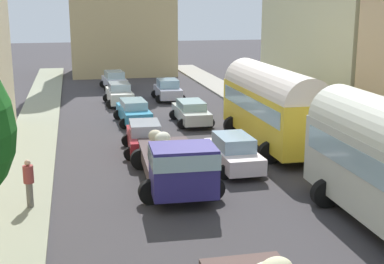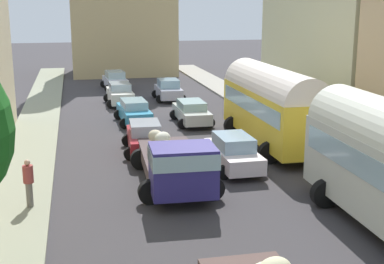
# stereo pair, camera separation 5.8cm
# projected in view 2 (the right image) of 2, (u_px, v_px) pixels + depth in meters

# --- Properties ---
(ground_plane) EXTENTS (154.00, 154.00, 0.00)m
(ground_plane) POSITION_uv_depth(u_px,v_px,m) (179.00, 148.00, 27.10)
(ground_plane) COLOR #393639
(sidewalk_left) EXTENTS (2.50, 70.00, 0.14)m
(sidewalk_left) POSITION_uv_depth(u_px,v_px,m) (29.00, 155.00, 25.58)
(sidewalk_left) COLOR gray
(sidewalk_left) RESTS_ON ground
(sidewalk_right) EXTENTS (2.50, 70.00, 0.14)m
(sidewalk_right) POSITION_uv_depth(u_px,v_px,m) (313.00, 139.00, 28.59)
(sidewalk_right) COLOR #9D978A
(sidewalk_right) RESTS_ON ground
(building_right_3) EXTENTS (4.79, 13.31, 11.61)m
(building_right_3) POSITION_uv_depth(u_px,v_px,m) (333.00, 24.00, 33.00)
(building_right_3) COLOR beige
(building_right_3) RESTS_ON ground
(distant_church) EXTENTS (10.14, 7.77, 19.67)m
(distant_church) POSITION_uv_depth(u_px,v_px,m) (122.00, 7.00, 53.53)
(distant_church) COLOR tan
(distant_church) RESTS_ON ground
(parked_bus_2) EXTENTS (3.29, 9.14, 4.05)m
(parked_bus_2) POSITION_uv_depth(u_px,v_px,m) (272.00, 103.00, 26.84)
(parked_bus_2) COLOR gold
(parked_bus_2) RESTS_ON ground
(cargo_truck_1) EXTENTS (3.35, 7.21, 2.20)m
(cargo_truck_1) POSITION_uv_depth(u_px,v_px,m) (176.00, 162.00, 20.66)
(cargo_truck_1) COLOR navy
(cargo_truck_1) RESTS_ON ground
(car_0) EXTENTS (2.33, 4.09, 1.49)m
(car_0) POSITION_uv_depth(u_px,v_px,m) (145.00, 137.00, 26.09)
(car_0) COLOR #A8242B
(car_0) RESTS_ON ground
(car_1) EXTENTS (2.28, 4.31, 1.43)m
(car_1) POSITION_uv_depth(u_px,v_px,m) (134.00, 111.00, 32.40)
(car_1) COLOR #3394C3
(car_1) RESTS_ON ground
(car_2) EXTENTS (2.25, 4.14, 1.58)m
(car_2) POSITION_uv_depth(u_px,v_px,m) (120.00, 94.00, 38.33)
(car_2) COLOR silver
(car_2) RESTS_ON ground
(car_3) EXTENTS (2.40, 4.31, 1.55)m
(car_3) POSITION_uv_depth(u_px,v_px,m) (115.00, 80.00, 45.11)
(car_3) COLOR silver
(car_3) RESTS_ON ground
(car_5) EXTENTS (2.22, 4.13, 1.52)m
(car_5) POSITION_uv_depth(u_px,v_px,m) (233.00, 152.00, 23.41)
(car_5) COLOR silver
(car_5) RESTS_ON ground
(car_6) EXTENTS (2.23, 4.34, 1.38)m
(car_6) POSITION_uv_depth(u_px,v_px,m) (191.00, 112.00, 32.35)
(car_6) COLOR silver
(car_6) RESTS_ON ground
(car_7) EXTENTS (2.25, 3.69, 1.57)m
(car_7) POSITION_uv_depth(u_px,v_px,m) (168.00, 90.00, 40.13)
(car_7) COLOR silver
(car_7) RESTS_ON ground
(pedestrian_1) EXTENTS (0.36, 0.36, 1.85)m
(pedestrian_1) POSITION_uv_depth(u_px,v_px,m) (29.00, 182.00, 18.67)
(pedestrian_1) COLOR slate
(pedestrian_1) RESTS_ON ground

